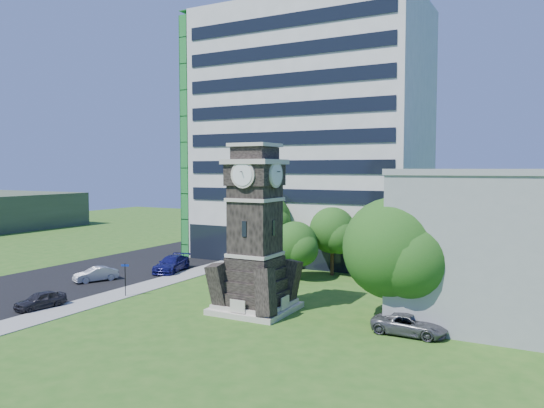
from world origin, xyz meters
The scene contains 16 objects.
ground centered at (0.00, 0.00, 0.00)m, with size 160.00×160.00×0.00m, color #2A5D1A.
sidewalk centered at (-9.50, 5.00, 0.03)m, with size 3.00×70.00×0.06m, color gray.
street centered at (-18.00, 5.00, 0.01)m, with size 14.00×80.00×0.02m, color black.
clock_tower centered at (3.00, 2.00, 5.28)m, with size 5.40×5.40×12.22m.
office_tall centered at (-3.20, 25.84, 14.22)m, with size 26.20×15.11×28.60m.
office_low centered at (19.97, 8.00, 5.21)m, with size 15.20×12.20×10.40m.
car_street_south centered at (-11.45, -5.00, 0.64)m, with size 1.50×3.73×1.27m, color #222227.
car_street_mid centered at (-15.15, 3.90, 0.65)m, with size 1.38×3.95×1.30m, color #A1A3A8.
car_street_north centered at (-11.93, 10.88, 0.79)m, with size 2.21×5.44×1.58m, color navy.
car_east_lot centered at (14.32, 1.73, 0.65)m, with size 2.15×4.66×1.29m, color #54545A.
park_bench centered at (4.20, 1.03, 0.45)m, with size 1.66×0.44×0.86m.
street_sign centered at (-8.56, 0.82, 1.70)m, with size 0.65×0.07×2.72m.
tree_nw centered at (-4.42, 17.28, 4.98)m, with size 5.70×5.18×7.78m.
tree_nc centered at (0.74, 13.52, 3.22)m, with size 4.68×4.25×5.48m.
tree_ne centered at (3.12, 16.96, 4.24)m, with size 4.98×4.53×6.69m.
tree_east centered at (12.79, 3.78, 4.88)m, with size 7.53×6.85×8.51m.
Camera 1 is at (22.14, -31.11, 10.39)m, focal length 35.00 mm.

